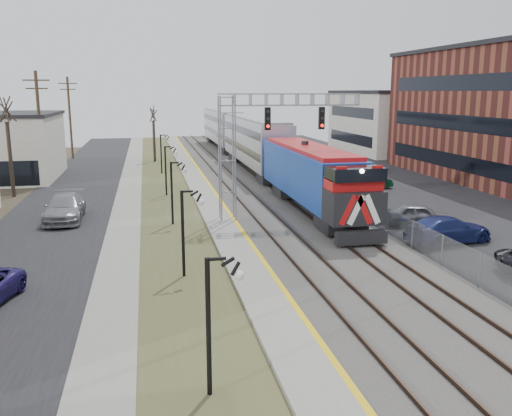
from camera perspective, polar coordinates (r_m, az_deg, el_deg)
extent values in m
cube|color=black|center=(41.81, -19.55, 0.11)|extent=(7.00, 120.00, 0.04)
cube|color=gray|center=(41.40, -13.38, 0.40)|extent=(2.00, 120.00, 0.08)
cube|color=#444C29|center=(41.40, -9.23, 0.56)|extent=(4.00, 120.00, 0.06)
cube|color=gray|center=(41.59, -5.11, 0.85)|extent=(2.00, 120.00, 0.24)
cube|color=#595651|center=(42.42, 1.62, 1.09)|extent=(8.00, 120.00, 0.20)
cube|color=black|center=(46.60, 16.16, 1.51)|extent=(16.00, 120.00, 0.04)
cube|color=gold|center=(41.67, -3.91, 1.06)|extent=(0.24, 120.00, 0.01)
cube|color=#2D2119|center=(41.86, -2.05, 1.18)|extent=(0.08, 120.00, 0.15)
cube|color=#2D2119|center=(42.13, -0.03, 1.26)|extent=(0.08, 120.00, 0.15)
cube|color=#2D2119|center=(42.56, 2.61, 1.36)|extent=(0.08, 120.00, 0.15)
cube|color=#2D2119|center=(42.94, 4.55, 1.43)|extent=(0.08, 120.00, 0.15)
cube|color=#133A9C|center=(36.81, 5.99, 3.07)|extent=(3.00, 17.00, 4.25)
cube|color=black|center=(29.17, 11.01, -3.06)|extent=(2.80, 0.50, 0.70)
cube|color=#9EA0A8|center=(56.29, -0.20, 6.83)|extent=(3.00, 22.00, 5.33)
cube|color=#9EA0A8|center=(78.71, -3.47, 8.34)|extent=(3.00, 22.00, 5.33)
cube|color=gray|center=(34.17, -3.07, 5.01)|extent=(1.00, 1.00, 8.00)
cube|color=gray|center=(34.72, 3.54, 11.32)|extent=(9.00, 0.80, 0.80)
cube|color=black|center=(33.96, 1.23, 9.38)|extent=(0.35, 0.25, 1.40)
cube|color=black|center=(34.89, 6.92, 9.37)|extent=(0.35, 0.25, 1.40)
cylinder|color=black|center=(14.99, -5.02, -12.54)|extent=(0.14, 0.14, 4.00)
cylinder|color=black|center=(24.40, -7.70, -2.79)|extent=(0.14, 0.14, 4.00)
cylinder|color=black|center=(34.15, -8.85, 1.48)|extent=(0.14, 0.14, 4.00)
cylinder|color=black|center=(44.01, -9.48, 3.84)|extent=(0.14, 0.14, 4.00)
cylinder|color=black|center=(55.91, -9.95, 5.57)|extent=(0.14, 0.14, 4.00)
cylinder|color=#4C3823|center=(51.45, -21.78, 7.69)|extent=(0.28, 0.28, 10.00)
cylinder|color=#4C3823|center=(71.20, -18.99, 8.91)|extent=(0.28, 0.28, 10.00)
cube|color=gray|center=(43.42, 7.04, 2.20)|extent=(0.04, 120.00, 1.60)
cube|color=beige|center=(79.06, 15.38, 8.66)|extent=(16.00, 18.00, 8.00)
cylinder|color=#382D23|center=(47.05, -24.43, 4.65)|extent=(0.30, 0.30, 5.95)
cylinder|color=#382D23|center=(65.81, -10.67, 6.91)|extent=(0.30, 0.30, 4.90)
imported|color=navy|center=(31.78, 19.56, -2.21)|extent=(5.42, 3.03, 1.49)
imported|color=slate|center=(35.10, 16.91, -0.78)|extent=(4.46, 3.02, 1.41)
imported|color=#0B3920|center=(47.77, 11.85, 2.75)|extent=(4.02, 1.68, 1.29)
imported|color=gray|center=(37.29, -19.50, -0.03)|extent=(2.39, 5.71, 1.65)
imported|color=black|center=(56.52, 6.93, 4.44)|extent=(5.39, 3.04, 1.47)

